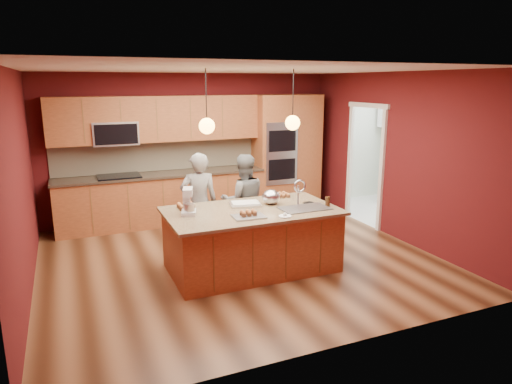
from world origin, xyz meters
name	(u,v)px	position (x,y,z in m)	size (l,w,h in m)	color
floor	(240,259)	(0.00, 0.00, 0.00)	(5.50, 5.50, 0.00)	#402211
ceiling	(238,69)	(0.00, 0.00, 2.70)	(5.50, 5.50, 0.00)	silver
wall_back	(192,146)	(0.00, 2.50, 1.35)	(5.50, 5.50, 0.00)	#4E1012
wall_front	(337,216)	(0.00, -2.50, 1.35)	(5.50, 5.50, 0.00)	#4E1012
wall_left	(19,186)	(-2.75, 0.00, 1.35)	(5.00, 5.00, 0.00)	#4E1012
wall_right	(397,157)	(2.75, 0.00, 1.35)	(5.00, 5.00, 0.00)	#4E1012
cabinet_run	(160,170)	(-0.68, 2.25, 0.98)	(3.74, 0.64, 2.30)	brown
oven_column	(286,153)	(1.85, 2.19, 1.15)	(1.30, 0.62, 2.30)	brown
doorway_trim	(365,167)	(2.73, 0.80, 1.05)	(0.08, 1.11, 2.20)	white
laundry_room	(424,113)	(4.35, 1.20, 1.95)	(2.60, 2.70, 2.70)	silver
pendant_left	(207,126)	(-0.56, -0.38, 2.00)	(0.20, 0.20, 0.80)	black
pendant_right	(293,122)	(0.64, -0.38, 2.00)	(0.20, 0.20, 0.80)	black
island	(253,239)	(0.05, -0.38, 0.44)	(2.32, 1.30, 1.23)	brown
person_left	(199,203)	(-0.44, 0.52, 0.77)	(0.56, 0.37, 1.53)	black
person_right	(243,201)	(0.27, 0.52, 0.73)	(0.71, 0.55, 1.47)	gray
stand_mixer	(188,203)	(-0.81, -0.26, 1.00)	(0.25, 0.29, 0.35)	white
sheet_cake	(245,204)	(0.04, -0.15, 0.87)	(0.48, 0.39, 0.05)	silver
cooling_rack	(249,216)	(-0.13, -0.70, 0.86)	(0.41, 0.29, 0.02)	#A4A6AA
mixing_bowl	(271,197)	(0.40, -0.21, 0.95)	(0.25, 0.25, 0.22)	silver
plate	(285,216)	(0.30, -0.86, 0.86)	(0.17, 0.17, 0.01)	white
tumbler	(328,201)	(1.08, -0.62, 0.92)	(0.07, 0.07, 0.13)	#381F0E
phone	(308,203)	(0.91, -0.37, 0.86)	(0.15, 0.08, 0.01)	black
cupcakes_left	(186,206)	(-0.76, 0.03, 0.89)	(0.24, 0.24, 0.07)	#C1723D
cupcakes_rack	(248,213)	(-0.13, -0.67, 0.90)	(0.23, 0.15, 0.07)	#C1723D
cupcakes_right	(282,195)	(0.72, 0.10, 0.88)	(0.22, 0.22, 0.06)	#C1723D
washer	(422,191)	(4.23, 0.92, 0.44)	(0.55, 0.57, 0.89)	white
dryer	(402,183)	(4.19, 1.49, 0.49)	(0.60, 0.62, 0.97)	white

